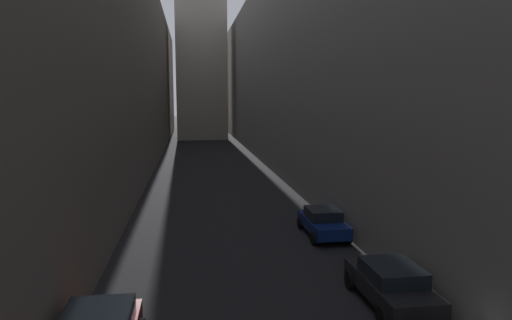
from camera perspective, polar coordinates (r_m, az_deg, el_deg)
The scene contains 5 objects.
ground_plane at distance 46.77m, azimuth -5.66°, elevation -0.64°, with size 264.00×264.00×0.00m, color black.
building_block_left at distance 49.59m, azimuth -21.54°, elevation 10.43°, with size 15.28×108.00×19.15m, color #60594F.
building_block_right at distance 50.35m, azimuth 8.23°, elevation 11.04°, with size 13.20×108.00×19.52m, color slate.
parked_car_right_third at distance 16.06m, azimuth 16.57°, elevation -14.59°, with size 1.97×4.13×1.41m.
parked_car_right_far at distance 22.96m, azimuth 8.40°, elevation -7.66°, with size 1.87×3.91×1.36m.
Camera 1 is at (-2.02, 1.76, 6.75)m, focal length 31.98 mm.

